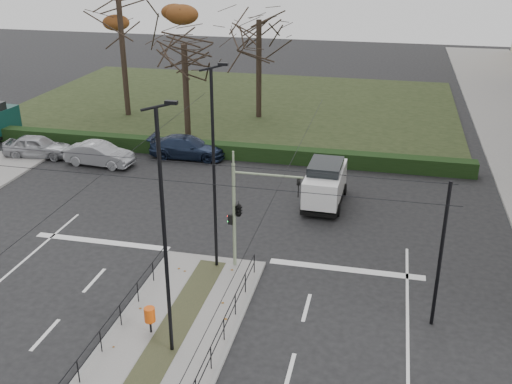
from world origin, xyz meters
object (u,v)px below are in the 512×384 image
Objects in this scene: parked_car_third at (188,147)px; bare_tree_near at (184,52)px; bare_tree_center at (259,27)px; parked_car_first at (37,146)px; traffic_light at (240,208)px; streetlamp_median_near at (165,234)px; parked_car_second at (99,154)px; litter_bin at (150,315)px; streetlamp_median_far at (214,169)px; white_van at (325,182)px.

bare_tree_near is (-1.31, 3.87, 5.68)m from parked_car_third.
parked_car_first is at bearing -134.67° from bare_tree_center.
streetlamp_median_near reaches higher than traffic_light.
bare_tree_near reaches higher than parked_car_first.
parked_car_third is at bearing -57.93° from parked_car_second.
bare_tree_center is at bearing -15.66° from parked_car_third.
litter_bin is 22.68m from parked_car_first.
streetlamp_median_near is 6.17m from streetlamp_median_far.
parked_car_first is 12.00m from bare_tree_near.
bare_tree_near is (-11.27, 9.39, 5.16)m from white_van.
litter_bin is at bearing -74.53° from bare_tree_near.
white_van is 18.71m from bare_tree_center.
streetlamp_median_near is 25.01m from bare_tree_near.
streetlamp_median_near is at bearing -72.47° from bare_tree_near.
parked_car_second is (-10.22, 16.46, -0.15)m from litter_bin.
bare_tree_center is (-3.64, 30.49, 2.51)m from streetlamp_median_near.
streetlamp_median_far is 20.24m from parked_car_first.
streetlamp_median_near reaches higher than bare_tree_near.
parked_car_third is (-6.09, 13.76, -4.06)m from streetlamp_median_far.
parked_car_third is (-7.14, 13.50, -2.23)m from traffic_light.
streetlamp_median_near reaches higher than litter_bin.
parked_car_third is (-6.21, 19.93, -4.08)m from streetlamp_median_near.
litter_bin is 6.71m from streetlamp_median_far.
parked_car_first is 0.99× the size of parked_car_second.
parked_car_second is at bearing -120.36° from bare_tree_center.
litter_bin is at bearing -143.33° from parked_car_second.
parked_car_second is (-11.38, 17.27, -4.08)m from streetlamp_median_near.
parked_car_first is 10.23m from parked_car_third.
streetlamp_median_far is at bearing -132.44° from parked_car_first.
litter_bin is at bearing -100.90° from streetlamp_median_far.
streetlamp_median_far reaches higher than traffic_light.
white_van is at bearing 70.46° from traffic_light.
parked_car_first is (-15.05, 16.96, -0.13)m from litter_bin.
white_van is at bearing 64.78° from streetlamp_median_far.
white_van is (3.88, 8.24, -3.53)m from streetlamp_median_far.
parked_car_third is 0.57× the size of bare_tree_near.
white_van is at bearing -65.32° from bare_tree_center.
parked_car_first is (-16.21, 17.77, -4.07)m from streetlamp_median_near.
bare_tree_near is (8.69, 6.03, 5.67)m from parked_car_first.
parked_car_third is 7.00m from bare_tree_near.
traffic_light is 0.94× the size of parked_car_third.
streetlamp_median_far reaches higher than bare_tree_near.
parked_car_third is (10.00, 2.16, -0.01)m from parked_car_first.
litter_bin is 0.23× the size of parked_car_second.
parked_car_first is (-16.09, 11.60, -4.04)m from streetlamp_median_far.
white_van is 0.45× the size of bare_tree_center.
parked_car_second is (4.83, -0.50, -0.01)m from parked_car_first.
bare_tree_center reaches higher than parked_car_second.
streetlamp_median_far is (-1.05, -0.26, 1.83)m from traffic_light.
traffic_light is at bearing -126.55° from parked_car_second.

